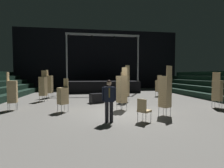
{
  "coord_description": "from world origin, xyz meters",
  "views": [
    {
      "loc": [
        -1.64,
        -8.41,
        1.89
      ],
      "look_at": [
        -0.32,
        0.71,
        1.4
      ],
      "focal_mm": 27.23,
      "sensor_mm": 36.0,
      "label": 1
    }
  ],
  "objects_px": {
    "stage_riser": "(103,86)",
    "chair_stack_front_right": "(63,95)",
    "chair_stack_front_left": "(122,89)",
    "equipment_road_case": "(97,98)",
    "chair_stack_rear_right": "(165,91)",
    "chair_stack_aisle_right": "(49,84)",
    "chair_stack_mid_left": "(159,86)",
    "chair_stack_mid_right": "(125,84)",
    "chair_stack_rear_left": "(217,90)",
    "man_with_tie": "(109,99)",
    "loose_chair_near_man": "(143,109)",
    "chair_stack_aisle_left": "(12,91)",
    "chair_stack_rear_centre": "(43,86)"
  },
  "relations": [
    {
      "from": "chair_stack_front_left",
      "to": "chair_stack_rear_left",
      "type": "bearing_deg",
      "value": -119.22
    },
    {
      "from": "chair_stack_mid_left",
      "to": "chair_stack_rear_right",
      "type": "relative_size",
      "value": 0.82
    },
    {
      "from": "chair_stack_front_right",
      "to": "chair_stack_rear_right",
      "type": "relative_size",
      "value": 0.74
    },
    {
      "from": "chair_stack_front_left",
      "to": "chair_stack_mid_right",
      "type": "height_order",
      "value": "chair_stack_mid_right"
    },
    {
      "from": "chair_stack_mid_left",
      "to": "equipment_road_case",
      "type": "bearing_deg",
      "value": 71.96
    },
    {
      "from": "chair_stack_mid_left",
      "to": "chair_stack_front_left",
      "type": "bearing_deg",
      "value": 96.1
    },
    {
      "from": "chair_stack_front_left",
      "to": "equipment_road_case",
      "type": "height_order",
      "value": "chair_stack_front_left"
    },
    {
      "from": "chair_stack_mid_left",
      "to": "chair_stack_aisle_left",
      "type": "bearing_deg",
      "value": 69.79
    },
    {
      "from": "stage_riser",
      "to": "chair_stack_rear_right",
      "type": "xyz_separation_m",
      "value": [
        1.9,
        -11.21,
        0.45
      ]
    },
    {
      "from": "chair_stack_rear_centre",
      "to": "chair_stack_front_left",
      "type": "bearing_deg",
      "value": 157.35
    },
    {
      "from": "stage_riser",
      "to": "loose_chair_near_man",
      "type": "bearing_deg",
      "value": -87.31
    },
    {
      "from": "stage_riser",
      "to": "chair_stack_aisle_left",
      "type": "bearing_deg",
      "value": -122.44
    },
    {
      "from": "stage_riser",
      "to": "chair_stack_front_right",
      "type": "xyz_separation_m",
      "value": [
        -2.89,
        -9.67,
        0.16
      ]
    },
    {
      "from": "stage_riser",
      "to": "equipment_road_case",
      "type": "distance_m",
      "value": 7.15
    },
    {
      "from": "chair_stack_mid_left",
      "to": "chair_stack_mid_right",
      "type": "xyz_separation_m",
      "value": [
        -3.63,
        -2.67,
        0.34
      ]
    },
    {
      "from": "chair_stack_front_right",
      "to": "chair_stack_mid_left",
      "type": "height_order",
      "value": "chair_stack_mid_left"
    },
    {
      "from": "chair_stack_rear_right",
      "to": "loose_chair_near_man",
      "type": "distance_m",
      "value": 1.71
    },
    {
      "from": "chair_stack_rear_left",
      "to": "equipment_road_case",
      "type": "distance_m",
      "value": 7.34
    },
    {
      "from": "chair_stack_front_left",
      "to": "chair_stack_aisle_right",
      "type": "relative_size",
      "value": 1.0
    },
    {
      "from": "chair_stack_front_right",
      "to": "loose_chair_near_man",
      "type": "xyz_separation_m",
      "value": [
        3.46,
        -2.42,
        -0.33
      ]
    },
    {
      "from": "chair_stack_aisle_left",
      "to": "loose_chair_near_man",
      "type": "distance_m",
      "value": 7.01
    },
    {
      "from": "chair_stack_rear_left",
      "to": "chair_stack_rear_centre",
      "type": "distance_m",
      "value": 11.28
    },
    {
      "from": "chair_stack_rear_centre",
      "to": "equipment_road_case",
      "type": "height_order",
      "value": "chair_stack_rear_centre"
    },
    {
      "from": "chair_stack_mid_right",
      "to": "equipment_road_case",
      "type": "relative_size",
      "value": 2.84
    },
    {
      "from": "chair_stack_rear_right",
      "to": "chair_stack_front_left",
      "type": "bearing_deg",
      "value": 103.87
    },
    {
      "from": "chair_stack_front_right",
      "to": "chair_stack_rear_right",
      "type": "height_order",
      "value": "chair_stack_rear_right"
    },
    {
      "from": "chair_stack_mid_left",
      "to": "chair_stack_mid_right",
      "type": "height_order",
      "value": "chair_stack_mid_right"
    },
    {
      "from": "chair_stack_mid_right",
      "to": "equipment_road_case",
      "type": "height_order",
      "value": "chair_stack_mid_right"
    },
    {
      "from": "man_with_tie",
      "to": "chair_stack_mid_left",
      "type": "relative_size",
      "value": 0.9
    },
    {
      "from": "stage_riser",
      "to": "chair_stack_mid_left",
      "type": "relative_size",
      "value": 4.17
    },
    {
      "from": "chair_stack_front_left",
      "to": "chair_stack_front_right",
      "type": "relative_size",
      "value": 1.35
    },
    {
      "from": "man_with_tie",
      "to": "equipment_road_case",
      "type": "distance_m",
      "value": 4.93
    },
    {
      "from": "chair_stack_rear_right",
      "to": "chair_stack_aisle_right",
      "type": "xyz_separation_m",
      "value": [
        -6.64,
        7.19,
        0.0
      ]
    },
    {
      "from": "chair_stack_aisle_left",
      "to": "equipment_road_case",
      "type": "bearing_deg",
      "value": 100.44
    },
    {
      "from": "stage_riser",
      "to": "chair_stack_aisle_right",
      "type": "distance_m",
      "value": 6.23
    },
    {
      "from": "stage_riser",
      "to": "chair_stack_mid_left",
      "type": "height_order",
      "value": "stage_riser"
    },
    {
      "from": "chair_stack_front_left",
      "to": "chair_stack_mid_right",
      "type": "bearing_deg",
      "value": -43.58
    },
    {
      "from": "man_with_tie",
      "to": "chair_stack_rear_left",
      "type": "bearing_deg",
      "value": -160.51
    },
    {
      "from": "chair_stack_rear_left",
      "to": "chair_stack_aisle_right",
      "type": "height_order",
      "value": "chair_stack_aisle_right"
    },
    {
      "from": "chair_stack_rear_centre",
      "to": "equipment_road_case",
      "type": "relative_size",
      "value": 2.47
    },
    {
      "from": "chair_stack_mid_left",
      "to": "chair_stack_rear_left",
      "type": "distance_m",
      "value": 5.65
    },
    {
      "from": "chair_stack_mid_left",
      "to": "loose_chair_near_man",
      "type": "relative_size",
      "value": 1.99
    },
    {
      "from": "chair_stack_front_right",
      "to": "chair_stack_mid_left",
      "type": "bearing_deg",
      "value": -91.67
    },
    {
      "from": "chair_stack_mid_right",
      "to": "loose_chair_near_man",
      "type": "distance_m",
      "value": 5.2
    },
    {
      "from": "chair_stack_rear_left",
      "to": "chair_stack_front_left",
      "type": "bearing_deg",
      "value": -120.56
    },
    {
      "from": "equipment_road_case",
      "to": "chair_stack_front_right",
      "type": "bearing_deg",
      "value": -125.63
    },
    {
      "from": "chair_stack_mid_right",
      "to": "loose_chair_near_man",
      "type": "relative_size",
      "value": 2.71
    },
    {
      "from": "chair_stack_aisle_right",
      "to": "loose_chair_near_man",
      "type": "height_order",
      "value": "chair_stack_aisle_right"
    },
    {
      "from": "chair_stack_front_right",
      "to": "chair_stack_aisle_left",
      "type": "height_order",
      "value": "chair_stack_aisle_left"
    },
    {
      "from": "chair_stack_front_right",
      "to": "chair_stack_aisle_right",
      "type": "distance_m",
      "value": 5.95
    }
  ]
}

